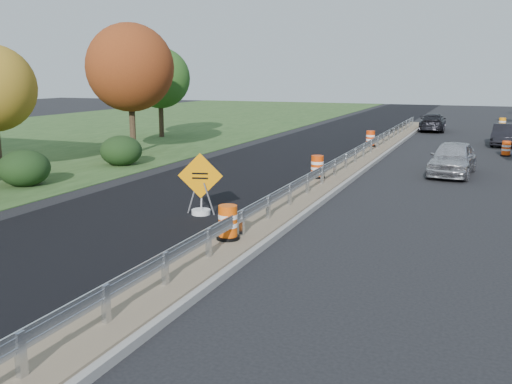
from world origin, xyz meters
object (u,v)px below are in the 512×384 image
at_px(barrel_shoulder_far, 502,124).
at_px(caution_sign, 201,199).
at_px(car_silver, 453,158).
at_px(car_dark_mid, 505,135).
at_px(barrel_shoulder_mid, 506,149).
at_px(barrel_median_mid, 317,167).
at_px(barrel_median_far, 370,139).
at_px(car_dark_far, 433,122).
at_px(barrel_median_near, 228,223).

bearing_deg(barrel_shoulder_far, caution_sign, -105.27).
xyz_separation_m(car_silver, car_dark_mid, (2.40, 12.57, -0.08)).
height_order(barrel_shoulder_mid, car_dark_mid, car_dark_mid).
xyz_separation_m(barrel_median_mid, barrel_shoulder_mid, (7.55, 11.77, -0.28)).
relative_size(caution_sign, barrel_median_mid, 2.15).
relative_size(barrel_median_mid, car_dark_mid, 0.23).
bearing_deg(barrel_median_far, car_dark_mid, 35.71).
bearing_deg(barrel_median_mid, caution_sign, -106.38).
bearing_deg(car_dark_far, barrel_shoulder_mid, 108.52).
relative_size(barrel_median_far, barrel_shoulder_mid, 1.11).
height_order(barrel_shoulder_far, car_dark_far, car_dark_far).
xyz_separation_m(barrel_median_mid, car_dark_mid, (7.55, 16.84, 0.00)).
bearing_deg(barrel_median_far, caution_sign, -96.23).
bearing_deg(barrel_shoulder_far, car_silver, -95.74).
relative_size(car_silver, car_dark_far, 0.93).
bearing_deg(barrel_median_mid, barrel_shoulder_mid, 57.32).
bearing_deg(car_dark_mid, car_dark_far, 126.76).
relative_size(barrel_shoulder_mid, car_dark_mid, 0.20).
xyz_separation_m(barrel_shoulder_far, car_dark_far, (-5.20, -3.29, 0.23)).
bearing_deg(car_silver, car_dark_mid, 83.21).
xyz_separation_m(barrel_median_mid, barrel_median_far, (0.00, 11.41, -0.00)).
relative_size(barrel_median_mid, car_silver, 0.21).
height_order(caution_sign, car_silver, caution_sign).
height_order(barrel_median_near, car_dark_mid, car_dark_mid).
distance_m(barrel_shoulder_far, car_dark_far, 6.16).
bearing_deg(caution_sign, car_silver, 41.28).
bearing_deg(barrel_median_near, barrel_shoulder_far, 79.24).
distance_m(barrel_median_far, barrel_shoulder_far, 18.39).
relative_size(barrel_median_far, barrel_shoulder_far, 0.96).
bearing_deg(barrel_shoulder_far, car_dark_mid, -90.00).
distance_m(barrel_median_near, barrel_shoulder_far, 38.51).
height_order(car_silver, car_dark_mid, car_silver).
bearing_deg(car_dark_mid, barrel_median_near, -101.31).
height_order(barrel_median_near, barrel_median_far, barrel_median_far).
distance_m(barrel_median_near, car_dark_mid, 27.46).
xyz_separation_m(barrel_median_near, barrel_shoulder_far, (7.19, 37.84, -0.20)).
xyz_separation_m(car_silver, car_dark_far, (-2.80, 20.62, -0.06)).
distance_m(caution_sign, barrel_shoulder_far, 36.20).
bearing_deg(barrel_shoulder_mid, barrel_median_mid, -122.68).
relative_size(caution_sign, car_dark_far, 0.42).
bearing_deg(barrel_median_mid, barrel_median_far, 90.00).
distance_m(barrel_shoulder_far, car_silver, 24.03).
height_order(barrel_median_mid, car_dark_far, car_dark_far).
relative_size(caution_sign, barrel_median_near, 2.22).
xyz_separation_m(caution_sign, barrel_median_near, (2.34, -2.91, 0.15)).
relative_size(barrel_median_far, car_silver, 0.21).
distance_m(barrel_median_mid, barrel_shoulder_mid, 13.99).
bearing_deg(car_dark_far, barrel_median_mid, 81.49).
distance_m(barrel_median_far, car_dark_mid, 9.30).
height_order(caution_sign, barrel_shoulder_mid, caution_sign).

